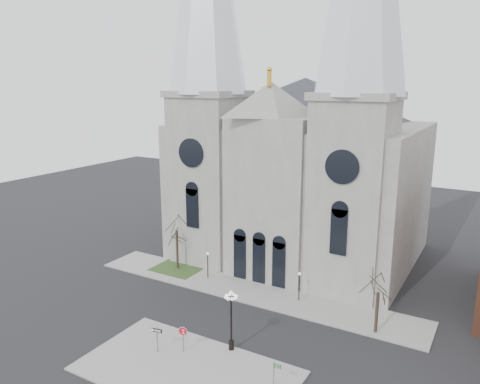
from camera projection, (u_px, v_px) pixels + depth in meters
The scene contains 13 objects.
ground at pixel (193, 334), 44.55m from camera, with size 160.00×160.00×0.00m, color black.
sidewalk_near at pixel (187, 371), 38.86m from camera, with size 18.00×10.00×0.14m, color gray.
sidewalk_far at pixel (249, 290), 53.79m from camera, with size 40.00×6.00×0.14m, color gray.
grass_patch at pixel (178, 269), 60.01m from camera, with size 6.00×5.00×0.18m, color #2C441D.
cathedral at pixel (295, 122), 59.53m from camera, with size 33.00×26.66×54.00m.
tree_left at pixel (176, 228), 58.74m from camera, with size 3.20×3.20×7.50m.
tree_right at pixel (378, 290), 43.76m from camera, with size 3.20×3.20×6.00m.
ped_lamp_left at pixel (208, 261), 56.62m from camera, with size 0.32×0.32×3.26m.
ped_lamp_right at pixel (299, 281), 50.76m from camera, with size 0.32×0.32×3.26m.
stop_sign at pixel (183, 334), 41.11m from camera, with size 0.87×0.15×2.42m.
globe_lamp at pixel (231, 313), 41.02m from camera, with size 1.24×1.24×5.66m.
one_way_sign at pixel (157, 335), 41.10m from camera, with size 1.03×0.24×2.39m.
street_name_sign at pixel (275, 372), 36.47m from camera, with size 0.67×0.12×2.08m.
Camera 1 is at (24.12, -32.51, 23.49)m, focal length 35.00 mm.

